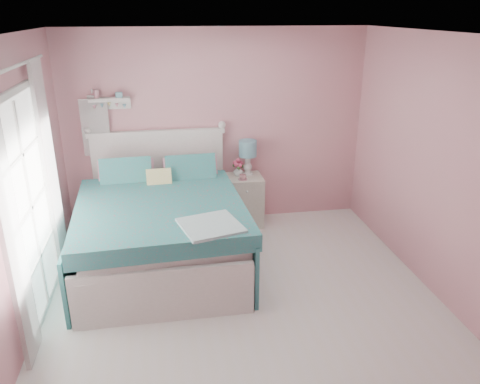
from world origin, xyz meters
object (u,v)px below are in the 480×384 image
object	(u,v)px
nightstand	(244,200)
table_lamp	(248,151)
vase	(238,171)
teacup	(243,177)
bed	(162,229)

from	to	relation	value
nightstand	table_lamp	world-z (taller)	table_lamp
vase	table_lamp	bearing A→B (deg)	13.66
vase	teacup	size ratio (longest dim) A/B	1.51
nightstand	teacup	xyz separation A→B (m)	(-0.04, -0.12, 0.38)
vase	teacup	bearing A→B (deg)	-78.02
teacup	bed	bearing A→B (deg)	-144.56
teacup	table_lamp	bearing A→B (deg)	63.23
bed	nightstand	size ratio (longest dim) A/B	3.34
nightstand	teacup	distance (m)	0.40
table_lamp	teacup	bearing A→B (deg)	-116.77
bed	nightstand	xyz separation A→B (m)	(1.12, 0.89, -0.08)
bed	teacup	world-z (taller)	bed
nightstand	vase	distance (m)	0.42
nightstand	table_lamp	bearing A→B (deg)	53.01
nightstand	bed	bearing A→B (deg)	-141.61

